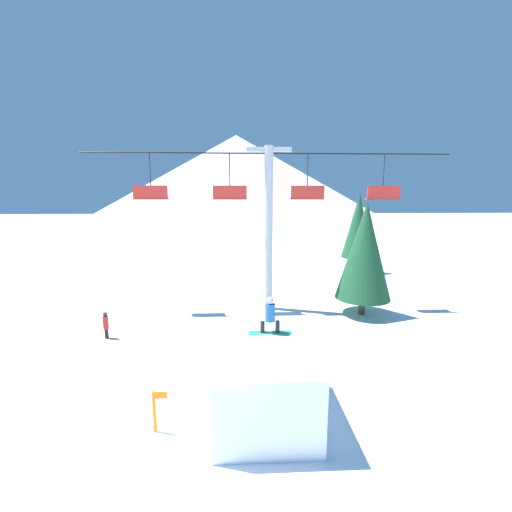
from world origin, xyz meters
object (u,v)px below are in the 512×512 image
snowboarder (270,316)px  trail_marker (155,410)px  snow_ramp (264,384)px  pine_tree_near (365,251)px  distant_skier (106,324)px

snowboarder → trail_marker: bearing=-154.1°
snow_ramp → pine_tree_near: size_ratio=0.58×
snowboarder → snow_ramp: bearing=-103.3°
snow_ramp → trail_marker: snow_ramp is taller
pine_tree_near → trail_marker: 12.98m
snow_ramp → distant_skier: 8.94m
snowboarder → distant_skier: (-6.96, 4.80, -2.03)m
snowboarder → pine_tree_near: pine_tree_near is taller
snowboarder → distant_skier: size_ratio=1.09×
trail_marker → snow_ramp: bearing=9.0°
trail_marker → distant_skier: size_ratio=0.98×
snowboarder → distant_skier: snowboarder is taller
pine_tree_near → distant_skier: (-12.63, -2.62, -2.79)m
snow_ramp → snowboarder: bearing=76.7°
snowboarder → pine_tree_near: size_ratio=0.22×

